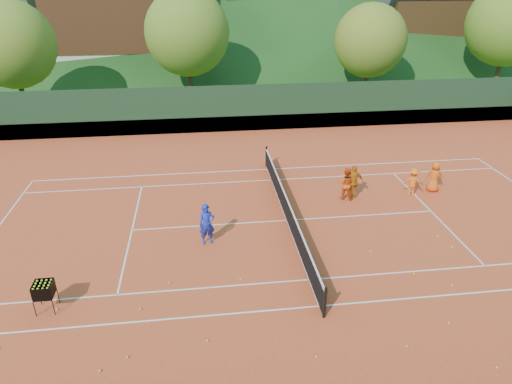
{
  "coord_description": "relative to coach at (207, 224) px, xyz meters",
  "views": [
    {
      "loc": [
        -3.41,
        -16.42,
        9.56
      ],
      "look_at": [
        -1.32,
        0.0,
        1.43
      ],
      "focal_mm": 32.0,
      "sensor_mm": 36.0,
      "label": 1
    }
  ],
  "objects": [
    {
      "name": "ground",
      "position": [
        3.37,
        1.35,
        -0.85
      ],
      "size": [
        400.0,
        400.0,
        0.0
      ],
      "primitive_type": "plane",
      "color": "#33531A",
      "rests_on": "ground"
    },
    {
      "name": "tennis_ball_17",
      "position": [
        8.01,
        -3.73,
        -0.8
      ],
      "size": [
        0.07,
        0.07,
        0.07
      ],
      "primitive_type": "sphere",
      "color": "#B5DA24",
      "rests_on": "clay_court"
    },
    {
      "name": "tennis_ball_12",
      "position": [
        9.19,
        -1.5,
        -0.8
      ],
      "size": [
        0.07,
        0.07,
        0.07
      ],
      "primitive_type": "sphere",
      "color": "#B5DA24",
      "rests_on": "clay_court"
    },
    {
      "name": "tennis_ball_18",
      "position": [
        7.03,
        -2.94,
        -0.8
      ],
      "size": [
        0.07,
        0.07,
        0.07
      ],
      "primitive_type": "sphere",
      "color": "#B5DA24",
      "rests_on": "clay_court"
    },
    {
      "name": "tennis_ball_6",
      "position": [
        7.0,
        -5.4,
        -0.8
      ],
      "size": [
        0.07,
        0.07,
        0.07
      ],
      "primitive_type": "sphere",
      "color": "#B5DA24",
      "rests_on": "clay_court"
    },
    {
      "name": "court_lines",
      "position": [
        3.37,
        1.35,
        -0.83
      ],
      "size": [
        23.83,
        11.03,
        0.0
      ],
      "color": "white",
      "rests_on": "clay_court"
    },
    {
      "name": "tennis_ball_10",
      "position": [
        1.03,
        -2.52,
        -0.8
      ],
      "size": [
        0.07,
        0.07,
        0.07
      ],
      "primitive_type": "sphere",
      "color": "#B5DA24",
      "rests_on": "clay_court"
    },
    {
      "name": "tennis_ball_1",
      "position": [
        6.03,
        -1.42,
        -0.8
      ],
      "size": [
        0.07,
        0.07,
        0.07
      ],
      "primitive_type": "sphere",
      "color": "#B5DA24",
      "rests_on": "clay_court"
    },
    {
      "name": "clay_court",
      "position": [
        3.37,
        1.35,
        -0.84
      ],
      "size": [
        40.0,
        24.0,
        0.02
      ],
      "primitive_type": "cube",
      "color": "#C2411F",
      "rests_on": "ground"
    },
    {
      "name": "tennis_net",
      "position": [
        3.37,
        1.35,
        -0.33
      ],
      "size": [
        0.1,
        12.07,
        1.1
      ],
      "color": "black",
      "rests_on": "clay_court"
    },
    {
      "name": "tennis_ball_2",
      "position": [
        -1.35,
        -2.38,
        -0.8
      ],
      "size": [
        0.07,
        0.07,
        0.07
      ],
      "primitive_type": "sphere",
      "color": "#B5DA24",
      "rests_on": "clay_court"
    },
    {
      "name": "tree_a",
      "position": [
        -12.63,
        19.35,
        4.02
      ],
      "size": [
        6.0,
        6.0,
        7.88
      ],
      "color": "#3F2A19",
      "rests_on": "ground"
    },
    {
      "name": "tennis_ball_8",
      "position": [
        2.76,
        -6.18,
        -0.8
      ],
      "size": [
        0.07,
        0.07,
        0.07
      ],
      "primitive_type": "sphere",
      "color": "#B5DA24",
      "rests_on": "clay_court"
    },
    {
      "name": "perimeter_fence",
      "position": [
        3.37,
        1.35,
        0.42
      ],
      "size": [
        40.4,
        24.24,
        3.0
      ],
      "color": "#15301B",
      "rests_on": "clay_court"
    },
    {
      "name": "student_d",
      "position": [
        9.57,
        2.98,
        -0.16
      ],
      "size": [
        1.0,
        0.8,
        1.35
      ],
      "primitive_type": "imported",
      "rotation": [
        0.0,
        0.0,
        2.74
      ],
      "color": "orange",
      "rests_on": "clay_court"
    },
    {
      "name": "tennis_ball_13",
      "position": [
        -2.2,
        -3.6,
        -0.8
      ],
      "size": [
        0.07,
        0.07,
        0.07
      ],
      "primitive_type": "sphere",
      "color": "#B5DA24",
      "rests_on": "clay_court"
    },
    {
      "name": "tennis_ball_7",
      "position": [
        -0.17,
        -5.21,
        -0.8
      ],
      "size": [
        0.07,
        0.07,
        0.07
      ],
      "primitive_type": "sphere",
      "color": "#B5DA24",
      "rests_on": "clay_court"
    },
    {
      "name": "tree_d",
      "position": [
        25.37,
        21.35,
        4.67
      ],
      "size": [
        6.8,
        6.8,
        8.93
      ],
      "color": "#41291A",
      "rests_on": "ground"
    },
    {
      "name": "tree_b",
      "position": [
        -0.63,
        21.35,
        4.34
      ],
      "size": [
        6.4,
        6.4,
        8.4
      ],
      "color": "#3C2718",
      "rests_on": "ground"
    },
    {
      "name": "tennis_ball_3",
      "position": [
        7.41,
        -7.15,
        -0.8
      ],
      "size": [
        0.07,
        0.07,
        0.07
      ],
      "primitive_type": "sphere",
      "color": "#B5DA24",
      "rests_on": "clay_court"
    },
    {
      "name": "tennis_ball_15",
      "position": [
        -4.78,
        -3.29,
        -0.8
      ],
      "size": [
        0.07,
        0.07,
        0.07
      ],
      "primitive_type": "sphere",
      "color": "#B5DA24",
      "rests_on": "clay_court"
    },
    {
      "name": "chalet_mid",
      "position": [
        9.37,
        35.35,
        4.14
      ],
      "size": [
        12.65,
        8.82,
        11.45
      ],
      "color": "beige",
      "rests_on": "ground"
    },
    {
      "name": "student_c",
      "position": [
        10.75,
        3.25,
        -0.08
      ],
      "size": [
        0.87,
        0.73,
        1.51
      ],
      "primitive_type": "imported",
      "rotation": [
        0.0,
        0.0,
        2.75
      ],
      "color": "#E35C14",
      "rests_on": "clay_court"
    },
    {
      "name": "tennis_ball_4",
      "position": [
        9.02,
        -0.73,
        -0.8
      ],
      "size": [
        0.07,
        0.07,
        0.07
      ],
      "primitive_type": "sphere",
      "color": "#B5DA24",
      "rests_on": "clay_court"
    },
    {
      "name": "tennis_ball_9",
      "position": [
        5.37,
        -6.13,
        -0.8
      ],
      "size": [
        0.07,
        0.07,
        0.07
      ],
      "primitive_type": "sphere",
      "color": "#B5DA24",
      "rests_on": "clay_court"
    },
    {
      "name": "tree_c",
      "position": [
        13.37,
        20.35,
        3.69
      ],
      "size": [
        5.6,
        5.6,
        7.35
      ],
      "color": "#432A1A",
      "rests_on": "ground"
    },
    {
      "name": "tennis_ball_5",
      "position": [
        -3.02,
        -5.94,
        -0.8
      ],
      "size": [
        0.07,
        0.07,
        0.07
      ],
      "primitive_type": "sphere",
      "color": "#B5DA24",
      "rests_on": "clay_court"
    },
    {
      "name": "ball_hopper",
      "position": [
        -5.05,
        -3.23,
        -0.08
      ],
      "size": [
        0.57,
        0.57,
        1.0
      ],
      "color": "black",
      "rests_on": "clay_court"
    },
    {
      "name": "student_b",
      "position": [
        6.74,
        3.02,
        -0.02
      ],
      "size": [
        1.0,
        0.53,
        1.62
      ],
      "primitive_type": "imported",
      "rotation": [
        0.0,
        0.0,
        3.29
      ],
      "color": "orange",
      "rests_on": "clay_court"
    },
    {
      "name": "chalet_left",
      "position": [
        -6.63,
        31.35,
        4.79
      ],
      "size": [
        13.8,
        9.93,
        12.92
      ],
      "color": "beige",
      "rests_on": "ground"
    },
    {
      "name": "chalet_right",
      "position": [
        23.37,
        31.35,
        4.41
      ],
      "size": [
        11.5,
        8.82,
        11.91
      ],
      "color": "beige",
      "rests_on": "ground"
    },
    {
      "name": "student_a",
      "position": [
        6.38,
        3.0,
        -0.06
      ],
      "size": [
        0.92,
        0.83,
        1.53
      ],
      "primitive_type": "imported",
      "rotation": [
        0.0,
        0.0,
        2.73
      ],
      "color": "#E04F13",
      "rests_on": "clay_court"
    },
    {
      "name": "tennis_ball_0",
      "position": [
        -2.36,
        -5.55,
        -0.8
      ],
      "size": [
        0.07,
        0.07,
        0.07
      ],
      "primitive_type": "sphere",
      "color": "#B5DA24",
      "rests_on": "clay_court"
    },
    {
      "name": "coach",
      "position": [
        0.0,
        0.0,
        0.0
      ],
      "size": [
        0.67,
        0.51,
        1.66
      ],
      "primitive_type": "imported",
      "rotation": [
        0.0,
        0.0,
        0.2
      ],
      "color": "#1A2AAB",
      "rests_on": "clay_court"
    }
  ]
}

